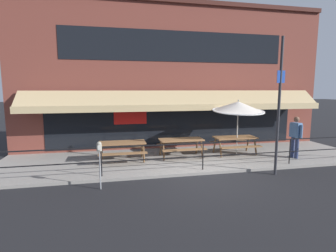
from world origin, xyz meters
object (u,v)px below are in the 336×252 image
Objects in this scene: picnic_table_left at (122,146)px; picnic_table_centre at (181,143)px; picnic_table_right at (235,140)px; pedestrian_walking at (296,135)px; patio_umbrella_right at (238,107)px; parking_meter_near at (99,151)px; street_sign_pole at (279,106)px.

picnic_table_left is 2.41m from picnic_table_centre.
picnic_table_right is 1.05× the size of pedestrian_walking.
patio_umbrella_right is 1.67× the size of parking_meter_near.
picnic_table_right is (2.41, -0.01, 0.00)m from picnic_table_centre.
pedestrian_walking reaches higher than picnic_table_right.
patio_umbrella_right is at bearing 95.90° from street_sign_pole.
parking_meter_near is (-0.74, -2.58, 0.44)m from picnic_table_left.
picnic_table_centre is 1.00× the size of picnic_table_right.
picnic_table_centre is 4.18m from parking_meter_near.
patio_umbrella_right is at bearing -4.64° from picnic_table_centre.
picnic_table_centre is at bearing 166.56° from pedestrian_walking.
pedestrian_walking is at bearing -7.82° from picnic_table_left.
pedestrian_walking is at bearing -13.44° from picnic_table_centre.
parking_meter_near is at bearing -155.69° from patio_umbrella_right.
picnic_table_centre is at bearing 179.76° from picnic_table_right.
street_sign_pole is at bearing 1.26° from parking_meter_near.
picnic_table_right is at bearing 90.00° from patio_umbrella_right.
picnic_table_left is 0.76× the size of patio_umbrella_right.
pedestrian_walking is 0.37× the size of street_sign_pole.
picnic_table_centre is 2.83m from patio_umbrella_right.
picnic_table_left is at bearing 179.23° from patio_umbrella_right.
patio_umbrella_right is 2.57m from pedestrian_walking.
pedestrian_walking is at bearing 11.89° from parking_meter_near.
patio_umbrella_right reaches higher than picnic_table_left.
picnic_table_left is 0.39× the size of street_sign_pole.
patio_umbrella_right is at bearing 24.31° from parking_meter_near.
picnic_table_centre is 1.27× the size of parking_meter_near.
picnic_table_centre is 0.39× the size of street_sign_pole.
parking_meter_near reaches higher than picnic_table_left.
patio_umbrella_right is at bearing -90.00° from picnic_table_right.
parking_meter_near is (-5.56, -2.51, -1.03)m from patio_umbrella_right.
pedestrian_walking is at bearing -22.65° from patio_umbrella_right.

